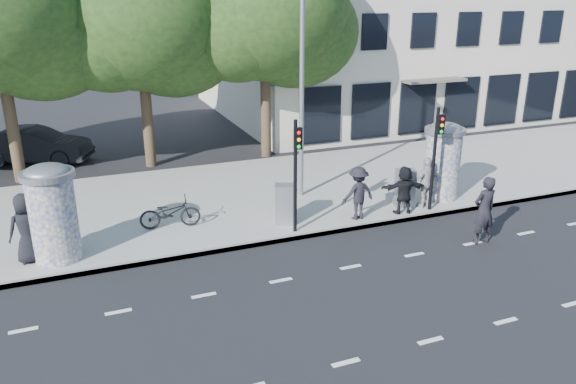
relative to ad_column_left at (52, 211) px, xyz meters
name	(u,v)px	position (x,y,z in m)	size (l,w,h in m)	color
ground	(377,292)	(7.20, -4.50, -1.54)	(120.00, 120.00, 0.00)	black
sidewalk	(272,192)	(7.20, 3.00, -1.46)	(40.00, 8.00, 0.15)	gray
curb	(317,234)	(7.20, -0.95, -1.46)	(40.00, 0.10, 0.16)	slate
lane_dash_near	(430,341)	(7.20, -6.70, -1.53)	(32.00, 0.12, 0.01)	silver
lane_dash_far	(351,267)	(7.20, -3.10, -1.53)	(32.00, 0.12, 0.01)	silver
ad_column_left	(52,211)	(0.00, 0.00, 0.00)	(1.36, 1.36, 2.65)	beige
ad_column_right	(443,159)	(12.40, 0.20, 0.00)	(1.36, 1.36, 2.65)	beige
traffic_pole_near	(296,165)	(6.60, -0.71, 0.69)	(0.22, 0.31, 3.40)	black
traffic_pole_far	(436,149)	(11.40, -0.71, 0.69)	(0.22, 0.31, 3.40)	black
street_lamp	(303,61)	(8.00, 2.13, 3.26)	(0.25, 0.93, 8.00)	slate
tree_near_left	(138,15)	(3.70, 8.20, 4.53)	(6.80, 6.80, 8.97)	#38281C
tree_center	(264,7)	(8.70, 7.80, 4.77)	(7.00, 7.00, 9.30)	#38281C
building	(388,8)	(19.20, 15.49, 4.46)	(20.30, 15.85, 12.00)	beige
ped_a	(27,228)	(-0.68, 0.12, -0.44)	(0.93, 0.60, 1.90)	black
ped_d	(358,193)	(8.80, -0.46, -0.54)	(1.10, 0.63, 1.70)	black
ped_e	(426,182)	(11.37, -0.41, -0.53)	(1.01, 0.57, 1.72)	#A1A1A4
ped_f	(404,190)	(10.40, -0.59, -0.60)	(1.46, 0.53, 1.58)	black
man_road	(484,210)	(11.45, -3.12, -0.52)	(0.74, 0.49, 2.03)	black
bicycle	(170,213)	(3.19, 1.00, -0.91)	(1.82, 0.63, 0.95)	black
cabinet_left	(285,204)	(6.54, 0.01, -0.76)	(0.60, 0.44, 1.26)	gray
cabinet_right	(405,188)	(10.77, -0.09, -0.75)	(0.61, 0.44, 1.27)	gray
car_mid	(35,145)	(-0.76, 10.54, -0.79)	(4.54, 1.58, 1.49)	black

